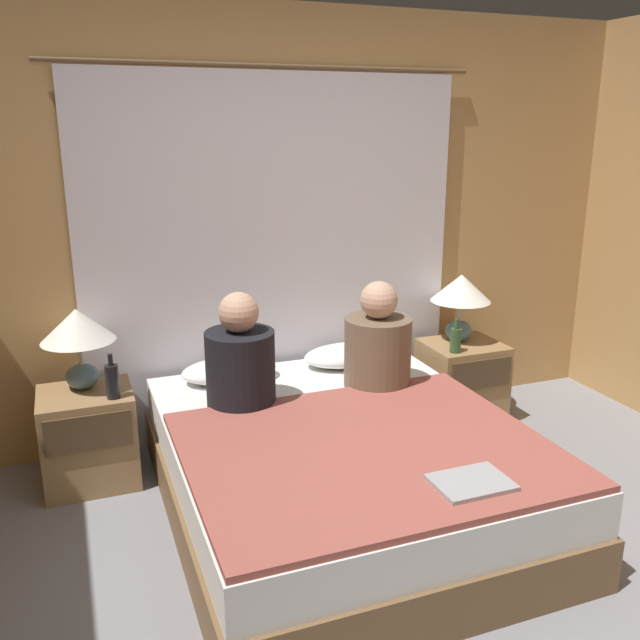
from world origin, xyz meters
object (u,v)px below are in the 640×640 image
(nightstand_left, at_px, (89,437))
(lamp_right, at_px, (461,294))
(pillow_right, at_px, (347,355))
(person_right_in_bed, at_px, (378,345))
(beer_bottle_on_left_stand, at_px, (112,381))
(laptop_on_bed, at_px, (471,482))
(pillow_left, at_px, (229,370))
(beer_bottle_on_right_stand, at_px, (456,340))
(nightstand_right, at_px, (461,381))
(bed, at_px, (341,469))
(lamp_left, at_px, (78,332))
(person_left_in_bed, at_px, (240,361))

(nightstand_left, distance_m, lamp_right, 2.36)
(pillow_right, height_order, person_right_in_bed, person_right_in_bed)
(beer_bottle_on_left_stand, bearing_deg, laptop_on_bed, -47.17)
(pillow_left, bearing_deg, beer_bottle_on_right_stand, -7.20)
(nightstand_right, distance_m, person_right_in_bed, 0.93)
(bed, bearing_deg, laptop_on_bed, -71.62)
(laptop_on_bed, bearing_deg, beer_bottle_on_left_stand, 132.83)
(lamp_left, distance_m, pillow_right, 1.54)
(nightstand_right, distance_m, laptop_on_bed, 1.74)
(bed, height_order, lamp_right, lamp_right)
(person_left_in_bed, height_order, person_right_in_bed, person_left_in_bed)
(nightstand_left, height_order, lamp_right, lamp_right)
(pillow_right, relative_size, laptop_on_bed, 1.78)
(bed, relative_size, nightstand_right, 3.85)
(person_left_in_bed, distance_m, laptop_on_bed, 1.33)
(pillow_right, relative_size, beer_bottle_on_left_stand, 2.28)
(lamp_right, bearing_deg, nightstand_right, -90.00)
(beer_bottle_on_left_stand, distance_m, beer_bottle_on_right_stand, 2.01)
(person_right_in_bed, distance_m, beer_bottle_on_left_stand, 1.40)
(lamp_right, relative_size, beer_bottle_on_right_stand, 2.06)
(pillow_right, bearing_deg, laptop_on_bed, -94.39)
(nightstand_right, bearing_deg, pillow_right, 176.55)
(bed, height_order, laptop_on_bed, laptop_on_bed)
(beer_bottle_on_right_stand, bearing_deg, bed, -148.66)
(bed, height_order, person_left_in_bed, person_left_in_bed)
(nightstand_left, xyz_separation_m, lamp_left, (0.00, 0.07, 0.57))
(nightstand_left, height_order, person_left_in_bed, person_left_in_bed)
(nightstand_left, distance_m, pillow_left, 0.82)
(lamp_left, distance_m, pillow_left, 0.84)
(beer_bottle_on_right_stand, bearing_deg, pillow_right, 164.92)
(nightstand_right, relative_size, laptop_on_bed, 1.69)
(lamp_right, relative_size, pillow_left, 0.81)
(beer_bottle_on_right_stand, height_order, laptop_on_bed, beer_bottle_on_right_stand)
(bed, bearing_deg, lamp_right, 35.05)
(pillow_left, bearing_deg, laptop_on_bed, -68.23)
(lamp_right, height_order, pillow_right, lamp_right)
(pillow_left, height_order, pillow_right, same)
(lamp_right, distance_m, beer_bottle_on_right_stand, 0.33)
(lamp_right, bearing_deg, bed, -144.95)
(beer_bottle_on_left_stand, bearing_deg, lamp_left, 125.83)
(lamp_right, distance_m, pillow_right, 0.84)
(lamp_right, bearing_deg, beer_bottle_on_right_stand, -126.36)
(nightstand_left, height_order, beer_bottle_on_right_stand, beer_bottle_on_right_stand)
(beer_bottle_on_left_stand, bearing_deg, person_left_in_bed, -17.76)
(nightstand_right, xyz_separation_m, lamp_right, (0.00, 0.07, 0.57))
(lamp_left, distance_m, laptop_on_bed, 2.10)
(laptop_on_bed, bearing_deg, lamp_right, 59.75)
(lamp_right, bearing_deg, beer_bottle_on_left_stand, -174.90)
(lamp_right, xyz_separation_m, laptop_on_bed, (-0.90, -1.54, -0.33))
(pillow_left, xyz_separation_m, beer_bottle_on_left_stand, (-0.64, -0.17, 0.09))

